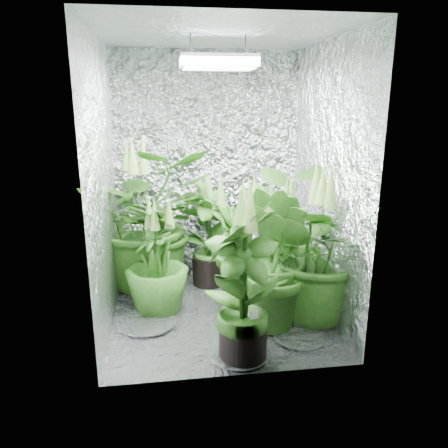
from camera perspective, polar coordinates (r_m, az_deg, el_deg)
ground at (r=3.44m, az=-0.64°, el=-11.58°), size 1.60×1.60×0.00m
walls at (r=3.11m, az=-0.70°, el=5.03°), size 1.62×1.62×2.00m
ceiling at (r=3.09m, az=-0.77°, el=23.60°), size 1.60×1.60×0.01m
grow_lamp at (r=3.07m, az=-0.76°, el=20.38°), size 0.50×0.30×0.22m
plant_a at (r=3.75m, az=-10.07°, el=0.75°), size 1.26×1.26×1.31m
plant_b at (r=3.81m, az=-2.07°, el=-1.46°), size 0.65×0.65×1.00m
plant_c at (r=3.43m, az=2.42°, el=-3.07°), size 0.64×0.64×1.02m
plant_d at (r=3.30m, az=-8.80°, el=-4.83°), size 0.66×0.66×0.93m
plant_e at (r=3.17m, az=11.25°, el=-3.36°), size 1.19×1.19×1.18m
plant_f at (r=2.66m, az=2.57°, el=-7.85°), size 0.76×0.76×1.13m
plant_g at (r=3.05m, az=7.00°, el=-4.64°), size 0.70×0.70×1.12m
circulation_fan at (r=4.00m, az=6.86°, el=-5.27°), size 0.18×0.31×0.36m
plant_label at (r=2.73m, az=4.00°, el=-12.17°), size 0.06×0.04×0.09m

